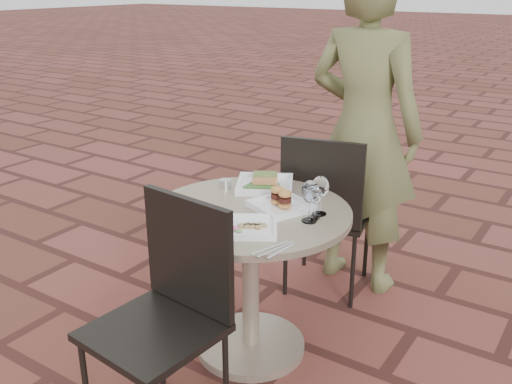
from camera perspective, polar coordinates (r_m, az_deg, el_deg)
The scene contains 13 objects.
ground at distance 2.91m, azimuth 4.67°, elevation -15.02°, with size 60.00×60.00×0.00m, color brown.
cafe_table at distance 2.63m, azimuth -0.55°, elevation -6.75°, with size 0.90×0.90×0.73m.
chair_far at distance 3.11m, azimuth 6.96°, elevation -1.13°, with size 0.52×0.52×0.93m.
chair_near at distance 2.23m, azimuth -8.58°, elevation -10.50°, with size 0.48×0.48×0.93m.
diner at distance 3.19m, azimuth 10.75°, elevation 6.03°, with size 0.66×0.44×1.82m, color brown.
plate_salmon at distance 2.79m, azimuth 0.88°, elevation 0.87°, with size 0.36×0.36×0.07m.
plate_sliders at distance 2.53m, azimuth 2.51°, elevation -1.06°, with size 0.31×0.31×0.15m.
plate_tuna at distance 2.32m, azimuth -0.69°, elevation -3.50°, with size 0.31×0.31×0.03m.
wine_glass_right at distance 2.37m, azimuth 5.45°, elevation -0.07°, with size 0.08×0.08×0.18m.
wine_glass_mid at distance 2.45m, azimuth 6.46°, elevation 0.45°, with size 0.07×0.07×0.17m.
wine_glass_far at distance 2.42m, azimuth 5.91°, elevation -0.36°, with size 0.06×0.06×0.14m.
steel_ramekin at distance 2.78m, azimuth -3.10°, elevation 0.81°, with size 0.06×0.06×0.04m, color silver.
cutlery_set at distance 2.16m, azimuth 1.98°, elevation -5.76°, with size 0.09×0.19×0.00m, color silver, non-canonical shape.
Camera 1 is at (1.11, -2.09, 1.69)m, focal length 40.00 mm.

